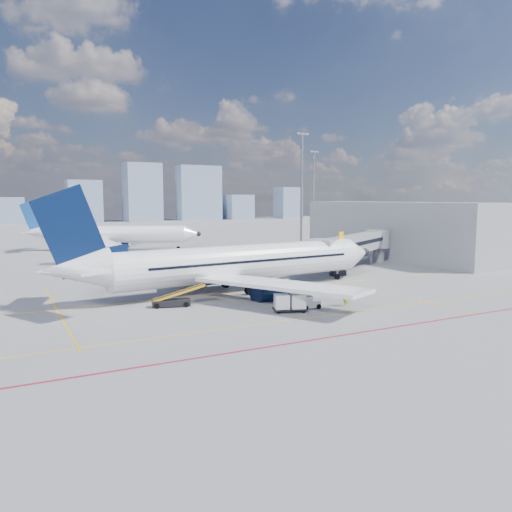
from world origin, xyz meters
The scene contains 13 objects.
ground centered at (0.00, 0.00, 0.00)m, with size 420.00×420.00×0.00m, color gray.
apron_markings centered at (-0.58, -3.91, 0.01)m, with size 90.00×35.12×0.01m.
jet_bridge centered at (23.51, 16.91, 3.74)m, with size 23.55×15.78×6.30m.
terminal_block centered at (39.95, 26.00, 5.00)m, with size 10.00×42.00×10.00m.
floodlight_mast_ne centered at (38.00, 55.00, 13.59)m, with size 3.20×0.61×25.45m.
floodlight_mast_far centered at (65.00, 90.00, 13.59)m, with size 3.20×0.61×25.45m.
distant_skyline centered at (-2.51, 190.00, 9.49)m, with size 249.07×15.53×26.86m.
main_aircraft centered at (-1.19, 8.75, 3.22)m, with size 42.53×37.02×12.42m.
second_aircraft centered at (-3.97, 62.01, 3.23)m, with size 34.50×29.10×10.77m.
baggage_tug centered at (1.80, -2.81, 0.64)m, with size 2.02×1.33×1.34m.
cargo_dolly centered at (-0.59, -3.16, 0.93)m, with size 3.38×2.33×1.70m.
belt_loader centered at (-9.68, 4.23, 0.57)m, with size 5.44×2.48×2.19m.
ramp_worker centered at (5.74, -3.49, 0.98)m, with size 0.72×0.47×1.97m, color #F4F519.
Camera 1 is at (-24.76, -42.60, 10.68)m, focal length 35.00 mm.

